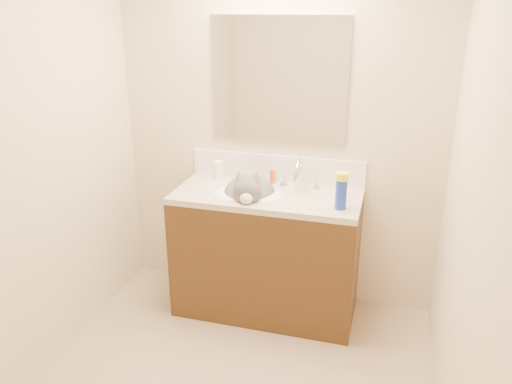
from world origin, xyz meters
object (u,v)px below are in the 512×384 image
Objects in this scene: silver_jar at (273,179)px; spray_can at (341,194)px; cat at (249,194)px; vanity_cabinet at (267,255)px; pill_bottle at (219,170)px; faucet at (299,176)px; basin at (248,203)px; amber_bottle at (273,176)px.

spray_can reaches higher than silver_jar.
cat is 9.35× the size of silver_jar.
pill_bottle is (-0.40, 0.20, 0.51)m from vanity_cabinet.
faucet is at bearing 138.60° from spray_can.
pill_bottle is (-0.28, 0.21, 0.07)m from cat.
vanity_cabinet is 4.29× the size of faucet.
silver_jar reaches higher than basin.
faucet is 2.32× the size of pill_bottle.
pill_bottle is at bearing -177.70° from silver_jar.
vanity_cabinet is 0.74m from spray_can.
vanity_cabinet is at bearing -142.71° from faucet.
pill_bottle is at bearing -179.67° from amber_bottle.
silver_jar is (0.39, 0.02, -0.03)m from pill_bottle.
spray_can is at bearing -34.92° from silver_jar.
basin is 3.73× the size of pill_bottle.
cat is 0.36m from pill_bottle.
spray_can is at bearing -41.40° from faucet.
faucet is 3.01× the size of amber_bottle.
amber_bottle is (-0.01, 0.20, 0.50)m from vanity_cabinet.
spray_can is (0.49, -0.35, 0.07)m from silver_jar.
vanity_cabinet is 0.58m from faucet.
silver_jar is (-0.19, 0.08, -0.06)m from faucet.
amber_bottle reaches higher than vanity_cabinet.
vanity_cabinet is 2.39× the size of cat.
spray_can reaches higher than pill_bottle.
amber_bottle is (0.38, 0.00, -0.01)m from pill_bottle.
spray_can is (0.30, -0.27, 0.01)m from faucet.
cat is at bearing -114.60° from silver_jar.
pill_bottle is 0.39m from amber_bottle.
basin reaches higher than vanity_cabinet.
faucet is at bearing -6.18° from pill_bottle.
silver_jar is at bearing 157.80° from faucet.
silver_jar is (-0.01, 0.22, 0.48)m from vanity_cabinet.
basin is 0.63m from spray_can.
cat is 2.72× the size of spray_can.
silver_jar reaches higher than vanity_cabinet.
spray_can reaches higher than basin.
cat reaches higher than spray_can.
basin is 0.28m from amber_bottle.
spray_can is (0.88, -0.33, 0.03)m from pill_bottle.
basin is 0.38m from faucet.
amber_bottle is (-0.19, 0.06, -0.04)m from faucet.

